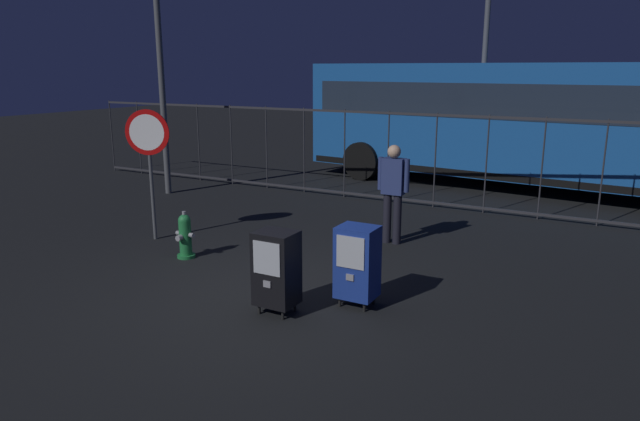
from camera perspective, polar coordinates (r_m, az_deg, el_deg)
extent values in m
plane|color=black|center=(7.79, -6.24, -8.06)|extent=(60.00, 60.00, 0.00)
cylinder|color=#1E7238|center=(9.37, -12.99, -4.36)|extent=(0.28, 0.28, 0.05)
cylinder|color=#1E7238|center=(9.28, -13.09, -2.60)|extent=(0.19, 0.19, 0.55)
sphere|color=#1E7238|center=(9.21, -13.18, -0.96)|extent=(0.19, 0.19, 0.19)
cylinder|color=gray|center=(9.18, -13.22, -0.23)|extent=(0.06, 0.06, 0.05)
cylinder|color=gray|center=(9.18, -13.66, -2.64)|extent=(0.09, 0.08, 0.09)
cylinder|color=gray|center=(9.35, -13.71, -2.16)|extent=(0.07, 0.07, 0.07)
cylinder|color=gray|center=(9.18, -12.50, -2.39)|extent=(0.07, 0.07, 0.07)
cylinder|color=black|center=(7.14, -5.99, -9.62)|extent=(0.04, 0.04, 0.12)
cylinder|color=black|center=(6.97, -3.67, -10.18)|extent=(0.04, 0.04, 0.12)
cylinder|color=black|center=(7.35, -4.74, -8.87)|extent=(0.04, 0.04, 0.12)
cylinder|color=black|center=(7.19, -2.47, -9.39)|extent=(0.04, 0.04, 0.12)
cube|color=black|center=(6.98, -4.30, -5.66)|extent=(0.48, 0.40, 0.90)
cube|color=#B2B7BF|center=(6.75, -5.27, -4.72)|extent=(0.36, 0.01, 0.40)
cube|color=gray|center=(6.86, -5.22, -7.22)|extent=(0.10, 0.02, 0.08)
cylinder|color=black|center=(7.31, 1.95, -8.96)|extent=(0.04, 0.04, 0.12)
cylinder|color=black|center=(7.18, 4.38, -9.44)|extent=(0.04, 0.04, 0.12)
cylinder|color=black|center=(7.55, 2.92, -8.23)|extent=(0.04, 0.04, 0.12)
cylinder|color=black|center=(7.42, 5.28, -8.67)|extent=(0.04, 0.04, 0.12)
cube|color=navy|center=(7.18, 3.69, -5.06)|extent=(0.48, 0.40, 0.90)
cube|color=#B2B7BF|center=(6.95, 2.99, -4.14)|extent=(0.36, 0.01, 0.40)
cube|color=gray|center=(7.05, 2.95, -6.58)|extent=(0.10, 0.02, 0.08)
cylinder|color=#4C4F54|center=(10.25, -16.24, 3.21)|extent=(0.06, 0.06, 2.20)
cylinder|color=red|center=(10.14, -16.61, 7.36)|extent=(0.71, 0.31, 0.76)
cylinder|color=white|center=(10.13, -16.66, 7.35)|extent=(0.56, 0.23, 0.60)
cylinder|color=black|center=(9.87, 6.61, -0.74)|extent=(0.14, 0.14, 0.85)
cylinder|color=black|center=(9.81, 7.59, -0.86)|extent=(0.14, 0.14, 0.85)
cube|color=navy|center=(9.68, 7.23, 3.36)|extent=(0.36, 0.20, 0.60)
sphere|color=tan|center=(9.62, 7.30, 5.76)|extent=(0.22, 0.22, 0.22)
cylinder|color=navy|center=(9.76, 5.97, 3.66)|extent=(0.09, 0.09, 0.55)
cylinder|color=navy|center=(9.60, 8.51, 3.40)|extent=(0.09, 0.09, 0.55)
cube|color=#2D2D33|center=(12.48, 9.11, 9.34)|extent=(18.00, 0.04, 0.05)
cube|color=#2D2D33|center=(12.76, 8.79, 1.03)|extent=(18.00, 0.04, 0.05)
cylinder|color=#2D2D33|center=(17.74, -19.76, 6.91)|extent=(0.03, 0.03, 2.00)
cylinder|color=#2D2D33|center=(16.97, -17.35, 6.81)|extent=(0.03, 0.03, 2.00)
cylinder|color=#2D2D33|center=(16.23, -14.71, 6.69)|extent=(0.03, 0.03, 2.00)
cylinder|color=#2D2D33|center=(15.53, -11.83, 6.55)|extent=(0.03, 0.03, 2.00)
cylinder|color=#2D2D33|center=(14.87, -8.70, 6.37)|extent=(0.03, 0.03, 2.00)
cylinder|color=#2D2D33|center=(14.25, -5.28, 6.15)|extent=(0.03, 0.03, 2.00)
cylinder|color=#2D2D33|center=(13.70, -1.57, 5.89)|extent=(0.03, 0.03, 2.00)
cylinder|color=#2D2D33|center=(13.20, 2.42, 5.59)|extent=(0.03, 0.03, 2.00)
cylinder|color=#2D2D33|center=(12.78, 6.70, 5.23)|extent=(0.03, 0.03, 2.00)
cylinder|color=#2D2D33|center=(12.43, 11.25, 4.81)|extent=(0.03, 0.03, 2.00)
cylinder|color=#2D2D33|center=(12.16, 16.01, 4.35)|extent=(0.03, 0.03, 2.00)
cylinder|color=#2D2D33|center=(11.98, 20.96, 3.83)|extent=(0.03, 0.03, 2.00)
cylinder|color=#2D2D33|center=(11.89, 26.00, 3.27)|extent=(0.03, 0.03, 2.00)
cube|color=#19519E|center=(14.99, 19.02, 8.44)|extent=(10.71, 3.61, 2.65)
cube|color=#1E2838|center=(14.96, 19.17, 10.25)|extent=(10.08, 3.56, 0.80)
cube|color=black|center=(15.14, 18.66, 3.83)|extent=(10.50, 3.59, 0.16)
cylinder|color=black|center=(15.43, 4.11, 4.89)|extent=(1.02, 0.39, 1.00)
cylinder|color=black|center=(17.61, 8.29, 5.89)|extent=(1.02, 0.39, 1.00)
cube|color=black|center=(19.41, 28.89, 4.89)|extent=(10.51, 3.66, 0.16)
cylinder|color=black|center=(18.07, 17.70, 5.58)|extent=(1.03, 0.39, 1.00)
cylinder|color=black|center=(20.55, 18.29, 6.46)|extent=(1.03, 0.39, 1.00)
cylinder|color=#4C4F54|center=(14.02, -15.74, 18.83)|extent=(0.14, 0.14, 8.46)
cylinder|color=#4C4F54|center=(15.88, 16.00, 16.28)|extent=(0.14, 0.14, 7.42)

